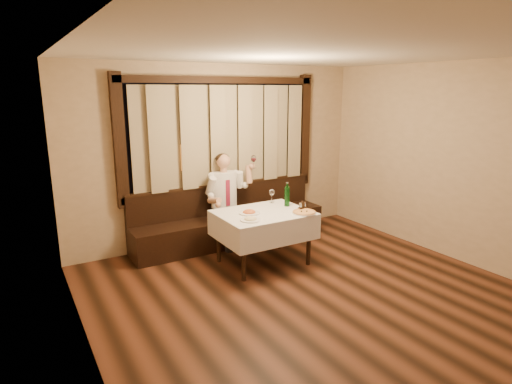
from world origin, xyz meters
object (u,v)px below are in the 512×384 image
banquette (230,223)px  seated_man (227,193)px  cruet_caddy (302,207)px  pizza (304,212)px  pasta_red (249,211)px  pasta_cream (250,218)px  dining_table (263,219)px  green_bottle (287,196)px

banquette → seated_man: (-0.10, -0.09, 0.53)m
cruet_caddy → seated_man: 1.29m
pizza → pasta_red: pasta_red is taller
pizza → cruet_caddy: bearing=61.4°
banquette → pasta_cream: 1.40m
dining_table → seated_man: size_ratio=0.88×
green_bottle → seated_man: seated_man is taller
pizza → green_bottle: size_ratio=0.94×
pasta_red → pasta_cream: 0.31m
pasta_cream → cruet_caddy: bearing=3.7°
pasta_cream → seated_man: size_ratio=0.18×
banquette → pasta_red: size_ratio=11.14×
pasta_red → green_bottle: size_ratio=0.81×
banquette → seated_man: 0.54m
banquette → dining_table: banquette is taller
green_bottle → pizza: bearing=-90.7°
pasta_red → green_bottle: green_bottle is taller
dining_table → seated_man: (-0.10, 0.93, 0.19)m
pizza → pasta_cream: (-0.80, 0.09, 0.02)m
pizza → banquette: bearing=108.4°
pizza → seated_man: 1.38m
pizza → cruet_caddy: 0.17m
pasta_red → seated_man: 0.91m
pizza → pasta_cream: 0.81m
pizza → pasta_cream: size_ratio=1.25×
banquette → pizza: (0.45, -1.36, 0.46)m
banquette → dining_table: bearing=-90.0°
pizza → seated_man: (-0.55, 1.27, 0.07)m
pizza → seated_man: size_ratio=0.23×
cruet_caddy → banquette: bearing=118.9°
pasta_cream → dining_table: bearing=35.3°
pasta_red → cruet_caddy: 0.77m
cruet_caddy → seated_man: size_ratio=0.09×
banquette → pizza: size_ratio=9.59×
pizza → cruet_caddy: cruet_caddy is taller
pasta_cream → green_bottle: size_ratio=0.75×
pasta_cream → pasta_red: bearing=63.2°
cruet_caddy → dining_table: bearing=165.5°
cruet_caddy → pasta_cream: bearing=-171.0°
pizza → pasta_red: size_ratio=1.16×
cruet_caddy → seated_man: (-0.63, 1.12, 0.04)m
banquette → pasta_red: 1.12m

